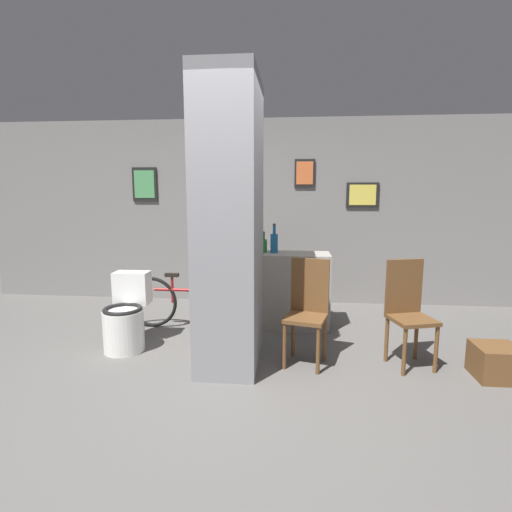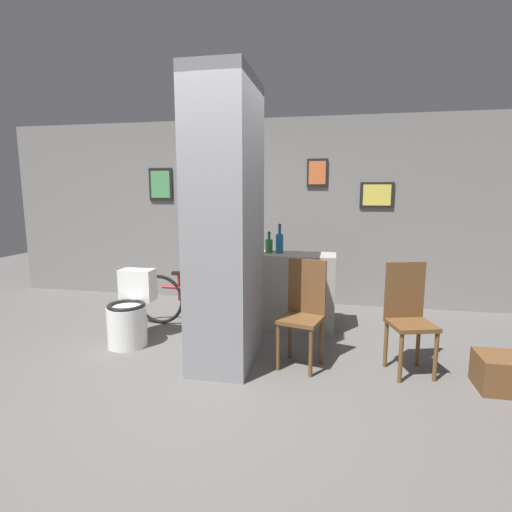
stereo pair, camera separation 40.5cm
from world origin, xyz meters
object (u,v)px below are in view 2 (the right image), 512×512
Objects in this scene: toilet at (130,314)px; bottle_tall at (280,242)px; bicycle at (200,300)px; chair_near_pillar at (303,309)px; chair_by_doorway at (408,314)px.

bottle_tall reaches higher than toilet.
chair_near_pillar is at bearing -32.48° from bicycle.
chair_by_doorway reaches higher than toilet.
bottle_tall reaches higher than chair_by_doorway.
bottle_tall is at bearing 30.01° from toilet.
toilet is at bearing -129.40° from bicycle.
toilet is at bearing -170.23° from chair_near_pillar.
chair_near_pillar is at bearing -4.88° from toilet.
toilet reaches higher than bicycle.
chair_near_pillar and chair_by_doorway have the same top height.
bottle_tall is (-0.36, 1.00, 0.48)m from chair_near_pillar.
bicycle is (-2.21, 0.78, -0.21)m from chair_by_doorway.
toilet is 2.77m from chair_by_doorway.
bicycle is at bearing 162.17° from chair_near_pillar.
bottle_tall is (-1.29, 0.96, 0.48)m from chair_by_doorway.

